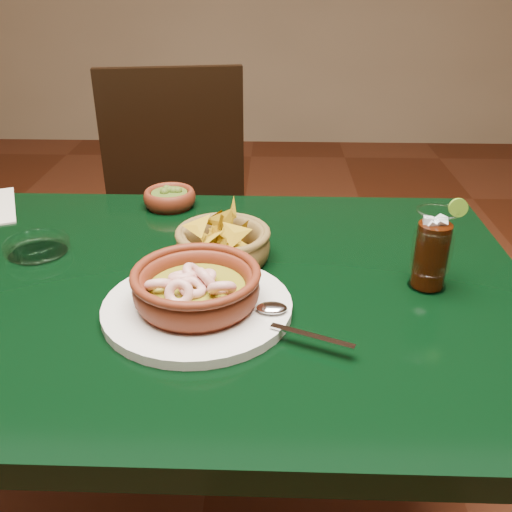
{
  "coord_description": "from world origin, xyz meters",
  "views": [
    {
      "loc": [
        0.17,
        -0.83,
        1.23
      ],
      "look_at": [
        0.14,
        -0.02,
        0.81
      ],
      "focal_mm": 40.0,
      "sensor_mm": 36.0,
      "label": 1
    }
  ],
  "objects_px": {
    "dining_chair": "(178,226)",
    "shrimp_plate": "(197,292)",
    "chip_basket": "(223,243)",
    "cola_drink": "(432,250)",
    "dining_table": "(177,329)"
  },
  "relations": [
    {
      "from": "dining_table",
      "to": "cola_drink",
      "type": "distance_m",
      "value": 0.45
    },
    {
      "from": "dining_table",
      "to": "dining_chair",
      "type": "distance_m",
      "value": 0.73
    },
    {
      "from": "dining_table",
      "to": "dining_chair",
      "type": "bearing_deg",
      "value": 99.4
    },
    {
      "from": "dining_chair",
      "to": "chip_basket",
      "type": "relative_size",
      "value": 4.78
    },
    {
      "from": "cola_drink",
      "to": "chip_basket",
      "type": "bearing_deg",
      "value": 166.16
    },
    {
      "from": "dining_chair",
      "to": "shrimp_plate",
      "type": "xyz_separation_m",
      "value": [
        0.17,
        -0.81,
        0.25
      ]
    },
    {
      "from": "cola_drink",
      "to": "dining_chair",
      "type": "bearing_deg",
      "value": 127.14
    },
    {
      "from": "cola_drink",
      "to": "dining_table",
      "type": "bearing_deg",
      "value": 179.68
    },
    {
      "from": "chip_basket",
      "to": "shrimp_plate",
      "type": "bearing_deg",
      "value": -97.93
    },
    {
      "from": "dining_table",
      "to": "cola_drink",
      "type": "height_order",
      "value": "cola_drink"
    },
    {
      "from": "shrimp_plate",
      "to": "cola_drink",
      "type": "xyz_separation_m",
      "value": [
        0.37,
        0.09,
        0.03
      ]
    },
    {
      "from": "dining_table",
      "to": "dining_chair",
      "type": "relative_size",
      "value": 1.24
    },
    {
      "from": "chip_basket",
      "to": "cola_drink",
      "type": "distance_m",
      "value": 0.36
    },
    {
      "from": "dining_chair",
      "to": "cola_drink",
      "type": "distance_m",
      "value": 0.94
    },
    {
      "from": "dining_chair",
      "to": "shrimp_plate",
      "type": "distance_m",
      "value": 0.86
    }
  ]
}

